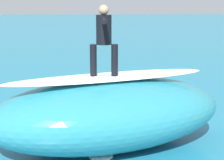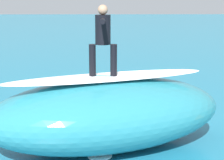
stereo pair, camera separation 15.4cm
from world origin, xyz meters
name	(u,v)px [view 2 (the right image)]	position (x,y,z in m)	size (l,w,h in m)	color
ground_plane	(111,122)	(0.00, 0.00, 0.00)	(120.00, 120.00, 0.00)	teal
wave_crest	(107,114)	(0.13, 1.94, 0.90)	(6.11, 2.92, 1.80)	teal
wave_foam_lip	(107,77)	(0.13, 1.94, 1.84)	(5.19, 1.02, 0.08)	white
surfboard_riding	(103,77)	(0.22, 1.97, 1.84)	(1.84, 0.53, 0.08)	#33B2D1
surfer_riding	(103,35)	(0.22, 1.97, 2.88)	(0.68, 1.62, 1.71)	black
surfboard_paddling	(118,109)	(-0.26, -1.25, 0.05)	(2.29, 0.53, 0.09)	#33B2D1
surfer_paddling	(118,105)	(-0.24, -1.12, 0.22)	(0.58, 1.68, 0.30)	black
foam_patch_near	(100,156)	(0.30, 2.58, 0.05)	(0.61, 0.57, 0.10)	white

